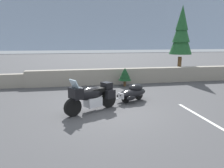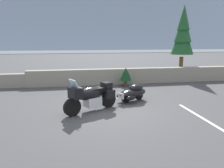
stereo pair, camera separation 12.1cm
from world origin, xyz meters
The scene contains 8 objects.
ground_plane centered at (0.00, 0.00, 0.00)m, with size 80.00×80.00×0.00m, color #424244.
stone_guard_wall centered at (1.04, 5.22, 0.46)m, with size 24.00×0.56×0.96m.
distant_ridgeline centered at (0.00, 95.22, 8.00)m, with size 240.00×80.00×16.00m, color #8C9EB7.
touring_motorcycle centered at (-0.63, 0.10, 0.62)m, with size 2.08×1.40×1.33m.
car_shaped_trailer centered at (1.32, 1.18, 0.41)m, with size 2.10×1.39×0.76m.
pine_tree_tall centered at (6.63, 6.94, 3.24)m, with size 1.63×1.63×5.18m.
pine_sapling_near centered at (1.77, 4.40, 0.69)m, with size 0.79×0.79×1.10m.
parking_stripe_marker centered at (3.13, -1.50, 0.00)m, with size 0.12×3.60×0.01m, color silver.
Camera 1 is at (-1.36, -7.73, 2.66)m, focal length 34.28 mm.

